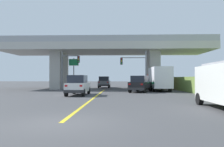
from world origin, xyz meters
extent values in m
plane|color=#424244|center=(0.00, 26.84, 0.00)|extent=(160.00, 160.00, 0.00)
cube|color=#B7B5AD|center=(0.00, 26.84, 6.41)|extent=(32.43, 9.03, 1.08)
cube|color=#A8A69F|center=(-7.52, 26.84, 2.93)|extent=(1.60, 5.42, 5.87)
cube|color=#A8A69F|center=(7.52, 26.84, 2.93)|extent=(1.60, 5.42, 5.87)
cube|color=#9EA0A5|center=(0.00, 22.48, 7.40)|extent=(32.43, 0.20, 0.90)
cube|color=#9EA0A5|center=(0.00, 31.21, 7.40)|extent=(32.43, 0.20, 0.90)
cube|color=yellow|center=(0.00, 12.08, 0.00)|extent=(0.20, 24.16, 0.01)
cube|color=silver|center=(-1.97, 13.86, 0.81)|extent=(1.83, 4.65, 0.90)
cube|color=#1E232D|center=(-1.97, 13.51, 1.64)|extent=(1.61, 2.56, 0.76)
cube|color=#2D2D30|center=(-1.97, 11.58, 0.50)|extent=(1.86, 0.20, 0.28)
cube|color=red|center=(-2.65, 11.51, 1.03)|extent=(0.24, 0.06, 0.16)
cube|color=red|center=(-1.28, 11.51, 1.03)|extent=(0.24, 0.06, 0.16)
cylinder|color=black|center=(-2.78, 15.63, 0.36)|extent=(0.26, 0.72, 0.72)
cylinder|color=black|center=(-1.15, 15.63, 0.36)|extent=(0.26, 0.72, 0.72)
cylinder|color=black|center=(-2.78, 12.08, 0.36)|extent=(0.26, 0.72, 0.72)
cylinder|color=black|center=(-1.15, 12.08, 0.36)|extent=(0.26, 0.72, 0.72)
cube|color=black|center=(4.86, 18.90, 0.81)|extent=(3.33, 4.86, 0.90)
cube|color=#1E232D|center=(4.75, 18.58, 1.64)|extent=(2.43, 2.89, 0.76)
cube|color=#2D2D30|center=(4.12, 16.84, 0.50)|extent=(1.91, 0.86, 0.28)
cube|color=red|center=(3.41, 17.02, 1.03)|extent=(0.25, 0.14, 0.16)
cube|color=red|center=(4.77, 16.53, 1.03)|extent=(0.25, 0.14, 0.16)
cylinder|color=black|center=(4.62, 20.77, 0.36)|extent=(0.49, 0.77, 0.72)
cylinder|color=black|center=(6.24, 20.19, 0.36)|extent=(0.49, 0.77, 0.72)
cylinder|color=black|center=(3.48, 17.60, 0.36)|extent=(0.49, 0.77, 0.72)
cylinder|color=black|center=(5.10, 17.02, 0.36)|extent=(0.49, 0.77, 0.72)
cube|color=red|center=(7.57, 24.60, 1.40)|extent=(2.20, 2.00, 1.90)
cube|color=silver|center=(7.57, 20.83, 1.80)|extent=(2.31, 5.55, 2.71)
cube|color=#197F4C|center=(7.57, 20.83, 1.13)|extent=(2.33, 5.44, 0.24)
cylinder|color=black|center=(6.57, 24.60, 0.45)|extent=(0.30, 0.90, 0.90)
cylinder|color=black|center=(8.57, 24.60, 0.45)|extent=(0.30, 0.90, 0.90)
cylinder|color=black|center=(6.57, 19.44, 0.45)|extent=(0.30, 0.90, 0.90)
cylinder|color=black|center=(8.57, 19.44, 0.45)|extent=(0.30, 0.90, 0.90)
cube|color=black|center=(8.34, 6.49, 1.80)|extent=(1.84, 0.12, 0.80)
cylinder|color=black|center=(7.44, 6.04, 0.38)|extent=(0.28, 0.76, 0.76)
cube|color=slate|center=(-0.53, 31.28, 0.81)|extent=(1.96, 4.44, 0.90)
cube|color=#1E232D|center=(-0.53, 30.95, 1.64)|extent=(1.72, 2.44, 0.76)
cube|color=#2D2D30|center=(-0.53, 29.12, 0.50)|extent=(2.00, 0.20, 0.28)
cube|color=red|center=(-1.27, 29.05, 1.03)|extent=(0.24, 0.06, 0.16)
cube|color=red|center=(0.20, 29.05, 1.03)|extent=(0.24, 0.06, 0.16)
cylinder|color=black|center=(-1.41, 32.95, 0.36)|extent=(0.26, 0.72, 0.72)
cylinder|color=black|center=(0.35, 32.95, 0.36)|extent=(0.26, 0.72, 0.72)
cylinder|color=black|center=(-1.41, 29.62, 0.36)|extent=(0.26, 0.72, 0.72)
cylinder|color=black|center=(0.35, 29.62, 0.36)|extent=(0.26, 0.72, 0.72)
cylinder|color=slate|center=(5.84, 21.51, 2.71)|extent=(0.18, 0.18, 5.43)
cylinder|color=slate|center=(4.17, 21.51, 4.53)|extent=(3.34, 0.12, 0.12)
cube|color=#232326|center=(2.50, 21.51, 4.05)|extent=(0.32, 0.26, 0.96)
sphere|color=red|center=(2.50, 21.36, 4.35)|extent=(0.16, 0.16, 0.16)
sphere|color=gold|center=(2.50, 21.36, 4.05)|extent=(0.16, 0.16, 0.16)
sphere|color=green|center=(2.50, 21.36, 3.75)|extent=(0.16, 0.16, 0.16)
cylinder|color=#56595E|center=(-5.84, 22.07, 2.73)|extent=(0.18, 0.18, 5.47)
cylinder|color=#56595E|center=(-4.68, 22.07, 4.85)|extent=(2.33, 0.12, 0.12)
cube|color=black|center=(-3.51, 22.07, 4.37)|extent=(0.32, 0.26, 0.96)
sphere|color=red|center=(-3.51, 21.92, 4.67)|extent=(0.16, 0.16, 0.16)
sphere|color=gold|center=(-3.51, 21.92, 4.37)|extent=(0.16, 0.16, 0.16)
sphere|color=green|center=(-3.51, 21.92, 4.07)|extent=(0.16, 0.16, 0.16)
cylinder|color=#56595E|center=(-4.86, 25.27, 2.43)|extent=(0.14, 0.14, 4.86)
cube|color=#146638|center=(-4.86, 25.21, 4.18)|extent=(1.46, 0.08, 0.97)
cube|color=white|center=(-4.86, 25.21, 4.18)|extent=(1.54, 0.04, 1.05)
camera|label=1|loc=(2.27, -8.40, 1.73)|focal=35.16mm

